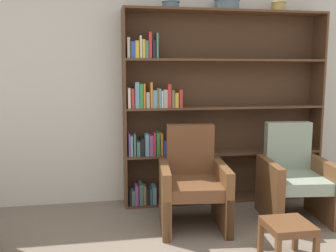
{
  "coord_description": "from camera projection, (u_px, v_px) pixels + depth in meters",
  "views": [
    {
      "loc": [
        -0.81,
        -1.62,
        1.5
      ],
      "look_at": [
        -0.16,
        2.14,
        0.95
      ],
      "focal_mm": 40.0,
      "sensor_mm": 36.0,
      "label": 1
    }
  ],
  "objects": [
    {
      "name": "wall_back",
      "position": [
        173.0,
        83.0,
        4.35
      ],
      "size": [
        12.0,
        0.06,
        2.75
      ],
      "color": "silver",
      "rests_on": "ground"
    },
    {
      "name": "bookshelf",
      "position": [
        207.0,
        110.0,
        4.3
      ],
      "size": [
        2.32,
        0.3,
        2.18
      ],
      "color": "brown",
      "rests_on": "ground"
    },
    {
      "name": "bowl_terracotta",
      "position": [
        171.0,
        4.0,
        4.03
      ],
      "size": [
        0.2,
        0.2,
        0.08
      ],
      "color": "slate",
      "rests_on": "bookshelf"
    },
    {
      "name": "bowl_stoneware",
      "position": [
        227.0,
        4.0,
        4.14
      ],
      "size": [
        0.29,
        0.29,
        0.12
      ],
      "color": "slate",
      "rests_on": "bookshelf"
    },
    {
      "name": "bowl_brass",
      "position": [
        279.0,
        6.0,
        4.24
      ],
      "size": [
        0.17,
        0.17,
        0.11
      ],
      "color": "tan",
      "rests_on": "bookshelf"
    },
    {
      "name": "armchair_leather",
      "position": [
        193.0,
        184.0,
        3.67
      ],
      "size": [
        0.7,
        0.74,
        0.97
      ],
      "rotation": [
        0.0,
        0.0,
        3.04
      ],
      "color": "brown",
      "rests_on": "ground"
    },
    {
      "name": "armchair_cushioned",
      "position": [
        294.0,
        179.0,
        3.85
      ],
      "size": [
        0.71,
        0.75,
        0.97
      ],
      "rotation": [
        0.0,
        0.0,
        3.03
      ],
      "color": "brown",
      "rests_on": "ground"
    },
    {
      "name": "footstool",
      "position": [
        288.0,
        229.0,
        2.96
      ],
      "size": [
        0.35,
        0.35,
        0.32
      ],
      "color": "brown",
      "rests_on": "ground"
    }
  ]
}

